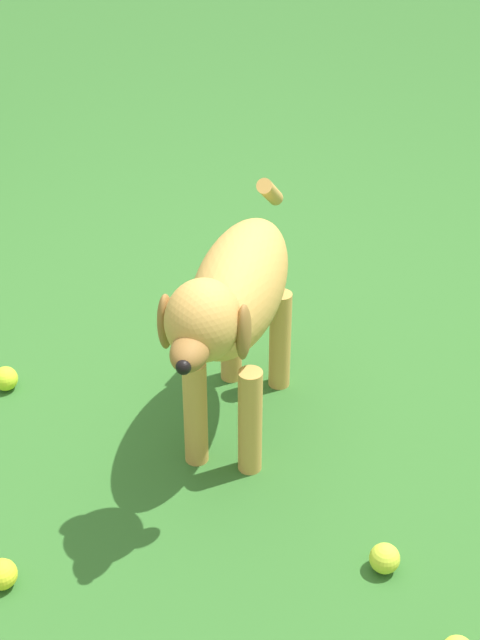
% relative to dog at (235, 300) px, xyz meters
% --- Properties ---
extents(ground, '(14.00, 14.00, 0.00)m').
position_rel_dog_xyz_m(ground, '(-0.02, 0.23, -0.39)').
color(ground, '#2D6026').
extents(dog, '(0.23, 0.88, 0.59)m').
position_rel_dog_xyz_m(dog, '(0.00, 0.00, 0.00)').
color(dog, '#C69347').
rests_on(dog, ground).
extents(tennis_ball_1, '(0.07, 0.07, 0.07)m').
position_rel_dog_xyz_m(tennis_ball_1, '(-0.38, -0.58, -0.36)').
color(tennis_ball_1, yellow).
rests_on(tennis_ball_1, ground).
extents(tennis_ball_2, '(0.07, 0.07, 0.07)m').
position_rel_dog_xyz_m(tennis_ball_2, '(0.40, -0.38, -0.36)').
color(tennis_ball_2, '#C1D435').
rests_on(tennis_ball_2, ground).
extents(tennis_ball_3, '(0.07, 0.07, 0.07)m').
position_rel_dog_xyz_m(tennis_ball_3, '(-0.64, 0.06, -0.36)').
color(tennis_ball_3, '#C0E029').
rests_on(tennis_ball_3, ground).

